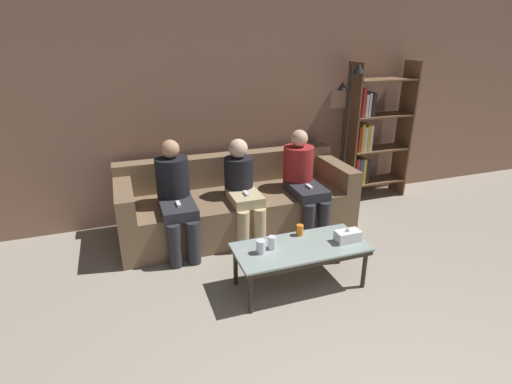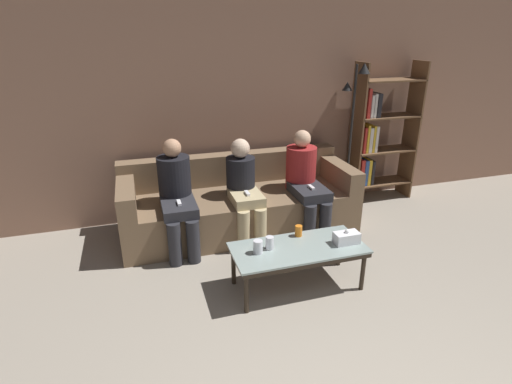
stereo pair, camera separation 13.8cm
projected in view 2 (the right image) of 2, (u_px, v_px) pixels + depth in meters
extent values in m
cube|color=#8C6651|center=(225.00, 108.00, 4.68)|extent=(12.00, 0.06, 2.60)
cube|color=brown|center=(240.00, 211.00, 4.55)|extent=(2.59, 0.94, 0.45)
cube|color=brown|center=(231.00, 168.00, 4.73)|extent=(2.59, 0.20, 0.35)
cube|color=brown|center=(126.00, 195.00, 4.09)|extent=(0.18, 0.94, 0.25)
cube|color=brown|center=(337.00, 172.00, 4.75)|extent=(0.18, 0.94, 0.25)
cube|color=#8C9E99|center=(298.00, 248.00, 3.45)|extent=(1.16, 0.52, 0.02)
cube|color=#2D2319|center=(298.00, 251.00, 3.46)|extent=(1.13, 0.51, 0.04)
cylinder|color=#2D2319|center=(246.00, 294.00, 3.20)|extent=(0.04, 0.04, 0.34)
cylinder|color=#2D2319|center=(363.00, 273.00, 3.49)|extent=(0.04, 0.04, 0.34)
cylinder|color=#2D2319|center=(233.00, 267.00, 3.57)|extent=(0.04, 0.04, 0.34)
cylinder|color=#2D2319|center=(339.00, 249.00, 3.86)|extent=(0.04, 0.04, 0.34)
cylinder|color=orange|center=(299.00, 231.00, 3.61)|extent=(0.06, 0.06, 0.10)
cylinder|color=silver|center=(258.00, 247.00, 3.33)|extent=(0.08, 0.08, 0.12)
cylinder|color=silver|center=(270.00, 243.00, 3.39)|extent=(0.07, 0.07, 0.11)
cube|color=white|center=(347.00, 238.00, 3.49)|extent=(0.22, 0.12, 0.10)
sphere|color=white|center=(347.00, 232.00, 3.47)|extent=(0.04, 0.04, 0.04)
cube|color=brown|center=(356.00, 136.00, 5.08)|extent=(0.02, 0.32, 1.80)
cube|color=brown|center=(411.00, 131.00, 5.31)|extent=(0.02, 0.32, 1.80)
cube|color=brown|center=(378.00, 182.00, 5.44)|extent=(0.83, 0.32, 0.02)
cube|color=red|center=(358.00, 171.00, 5.28)|extent=(0.05, 0.24, 0.36)
cube|color=#33569E|center=(362.00, 171.00, 5.30)|extent=(0.05, 0.24, 0.34)
cube|color=gold|center=(365.00, 171.00, 5.31)|extent=(0.04, 0.24, 0.35)
cube|color=#232328|center=(369.00, 171.00, 5.33)|extent=(0.04, 0.24, 0.33)
cube|color=brown|center=(382.00, 150.00, 5.28)|extent=(0.83, 0.32, 0.02)
cube|color=red|center=(361.00, 139.00, 5.12)|extent=(0.03, 0.24, 0.33)
cube|color=gold|center=(364.00, 138.00, 5.12)|extent=(0.03, 0.24, 0.36)
cube|color=silver|center=(366.00, 139.00, 5.14)|extent=(0.05, 0.24, 0.32)
cube|color=gold|center=(370.00, 138.00, 5.15)|extent=(0.03, 0.24, 0.34)
cube|color=silver|center=(372.00, 138.00, 5.16)|extent=(0.04, 0.24, 0.34)
cube|color=brown|center=(386.00, 116.00, 5.11)|extent=(0.83, 0.32, 0.02)
cube|color=red|center=(365.00, 103.00, 4.95)|extent=(0.04, 0.24, 0.36)
cube|color=silver|center=(368.00, 106.00, 4.97)|extent=(0.04, 0.24, 0.28)
cube|color=silver|center=(371.00, 105.00, 4.98)|extent=(0.03, 0.24, 0.30)
cube|color=#232328|center=(375.00, 105.00, 5.00)|extent=(0.05, 0.24, 0.30)
cube|color=brown|center=(391.00, 80.00, 4.94)|extent=(0.83, 0.32, 0.02)
cylinder|color=black|center=(344.00, 205.00, 5.23)|extent=(0.26, 0.26, 0.02)
cylinder|color=black|center=(350.00, 140.00, 4.90)|extent=(0.03, 0.03, 1.78)
cone|color=black|center=(364.00, 68.00, 4.61)|extent=(0.14, 0.14, 0.12)
cone|color=black|center=(347.00, 86.00, 4.68)|extent=(0.12, 0.12, 0.10)
cylinder|color=#28282D|center=(175.00, 244.00, 3.85)|extent=(0.13, 0.13, 0.45)
cylinder|color=#28282D|center=(193.00, 241.00, 3.90)|extent=(0.13, 0.13, 0.45)
cube|color=#28282D|center=(179.00, 207.00, 3.99)|extent=(0.34, 0.50, 0.10)
cylinder|color=black|center=(175.00, 180.00, 4.13)|extent=(0.34, 0.34, 0.50)
sphere|color=tan|center=(172.00, 148.00, 4.01)|extent=(0.19, 0.19, 0.19)
cube|color=white|center=(179.00, 203.00, 3.92)|extent=(0.04, 0.12, 0.02)
cylinder|color=tan|center=(244.00, 231.00, 4.10)|extent=(0.13, 0.13, 0.45)
cylinder|color=tan|center=(260.00, 229.00, 4.15)|extent=(0.13, 0.13, 0.45)
cube|color=tan|center=(246.00, 197.00, 4.21)|extent=(0.31, 0.43, 0.10)
cylinder|color=black|center=(241.00, 176.00, 4.34)|extent=(0.31, 0.31, 0.43)
sphere|color=beige|center=(240.00, 148.00, 4.22)|extent=(0.20, 0.20, 0.20)
cube|color=white|center=(247.00, 193.00, 4.15)|extent=(0.04, 0.12, 0.02)
cylinder|color=#28282D|center=(310.00, 225.00, 4.24)|extent=(0.13, 0.13, 0.45)
cylinder|color=#28282D|center=(325.00, 222.00, 4.28)|extent=(0.13, 0.13, 0.45)
cube|color=#28282D|center=(309.00, 191.00, 4.38)|extent=(0.34, 0.50, 0.10)
cylinder|color=maroon|center=(301.00, 168.00, 4.53)|extent=(0.34, 0.34, 0.49)
sphere|color=#DBAD89|center=(302.00, 139.00, 4.40)|extent=(0.19, 0.19, 0.19)
cube|color=white|center=(311.00, 187.00, 4.31)|extent=(0.04, 0.12, 0.02)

